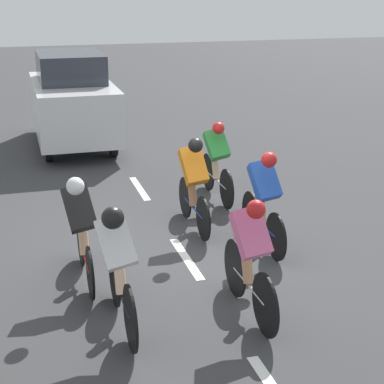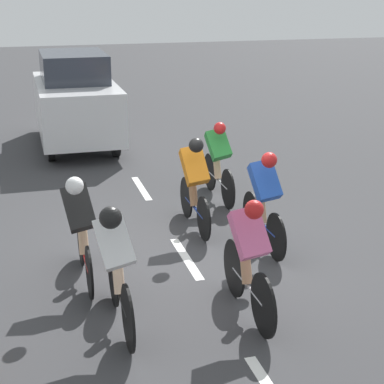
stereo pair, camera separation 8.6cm
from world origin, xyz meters
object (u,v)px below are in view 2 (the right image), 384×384
(cyclist_orange, at_px, (195,181))
(cyclist_blue, at_px, (264,197))
(cyclist_black, at_px, (81,225))
(cyclist_white, at_px, (116,263))
(cyclist_pink, at_px, (249,255))
(cyclist_green, at_px, (218,159))
(support_car, at_px, (76,100))

(cyclist_orange, bearing_deg, cyclist_blue, 127.82)
(cyclist_black, bearing_deg, cyclist_white, 101.24)
(cyclist_pink, height_order, cyclist_blue, cyclist_pink)
(cyclist_green, relative_size, support_car, 0.45)
(support_car, bearing_deg, cyclist_black, 84.80)
(cyclist_orange, height_order, cyclist_white, cyclist_white)
(cyclist_white, xyz_separation_m, cyclist_black, (0.24, -1.23, -0.02))
(cyclist_black, xyz_separation_m, support_car, (-0.65, -7.13, 0.27))
(cyclist_blue, distance_m, support_car, 6.99)
(cyclist_black, bearing_deg, support_car, -95.20)
(cyclist_orange, height_order, cyclist_blue, cyclist_orange)
(cyclist_green, bearing_deg, cyclist_white, 58.51)
(cyclist_pink, bearing_deg, cyclist_white, -4.68)
(support_car, bearing_deg, cyclist_orange, 101.47)
(cyclist_blue, relative_size, support_car, 0.42)
(cyclist_orange, xyz_separation_m, cyclist_black, (1.82, 1.36, -0.01))
(cyclist_orange, distance_m, support_car, 5.90)
(cyclist_blue, bearing_deg, cyclist_white, 35.36)
(cyclist_pink, distance_m, cyclist_black, 2.16)
(cyclist_green, bearing_deg, support_car, -67.06)
(cyclist_orange, xyz_separation_m, support_car, (1.17, -5.77, 0.26))
(cyclist_pink, xyz_separation_m, cyclist_white, (1.44, -0.12, 0.03))
(cyclist_blue, height_order, cyclist_black, cyclist_blue)
(cyclist_green, distance_m, cyclist_blue, 2.17)
(cyclist_white, relative_size, support_car, 0.45)
(support_car, bearing_deg, cyclist_blue, 105.85)
(cyclist_white, height_order, cyclist_blue, cyclist_white)
(cyclist_white, distance_m, cyclist_blue, 2.84)
(cyclist_blue, distance_m, cyclist_black, 2.59)
(support_car, bearing_deg, cyclist_pink, 96.96)
(cyclist_pink, distance_m, cyclist_white, 1.45)
(cyclist_green, xyz_separation_m, cyclist_blue, (0.02, 2.17, 0.03))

